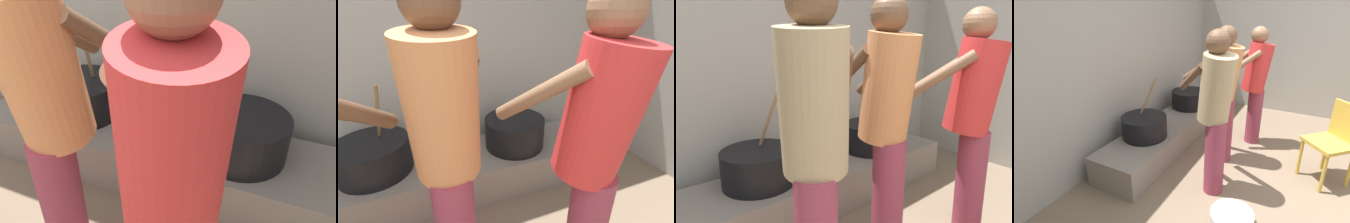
% 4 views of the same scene
% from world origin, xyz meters
% --- Properties ---
extents(hearth_ledge, '(2.55, 0.60, 0.34)m').
position_xyz_m(hearth_ledge, '(0.65, 1.83, 0.17)').
color(hearth_ledge, slate).
rests_on(hearth_ledge, ground_plane).
extents(cooking_pot_main, '(0.53, 0.53, 0.71)m').
position_xyz_m(cooking_pot_main, '(0.08, 1.87, 0.47)').
color(cooking_pot_main, black).
rests_on(cooking_pot_main, hearth_ledge).
extents(cooking_pot_secondary, '(0.54, 0.54, 0.26)m').
position_xyz_m(cooking_pot_secondary, '(1.23, 1.85, 0.47)').
color(cooking_pot_secondary, black).
rests_on(cooking_pot_secondary, hearth_ledge).
extents(cook_in_orange_shirt, '(0.40, 0.70, 1.62)m').
position_xyz_m(cook_in_orange_shirt, '(0.56, 1.07, 0.93)').
color(cook_in_orange_shirt, '#8C3347').
rests_on(cook_in_orange_shirt, ground_plane).
extents(cook_in_red_shirt, '(0.60, 0.73, 1.58)m').
position_xyz_m(cook_in_red_shirt, '(1.19, 0.85, 0.90)').
color(cook_in_red_shirt, '#8C3347').
rests_on(cook_in_red_shirt, ground_plane).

